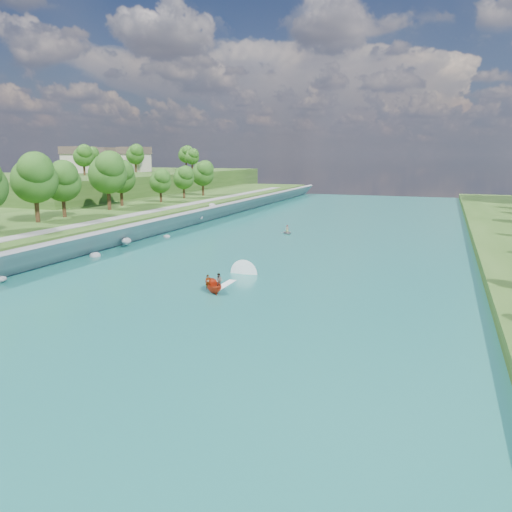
% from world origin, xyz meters
% --- Properties ---
extents(ground, '(260.00, 260.00, 0.00)m').
position_xyz_m(ground, '(0.00, 0.00, 0.00)').
color(ground, '#2D5119').
rests_on(ground, ground).
extents(river_water, '(55.00, 240.00, 0.10)m').
position_xyz_m(river_water, '(0.00, 20.00, 0.05)').
color(river_water, '#1B6960').
rests_on(river_water, ground).
extents(berm_west, '(45.00, 240.00, 3.50)m').
position_xyz_m(berm_west, '(-50.00, 20.00, 1.75)').
color(berm_west, '#2D5119').
rests_on(berm_west, ground).
extents(ridge_west, '(60.00, 120.00, 9.00)m').
position_xyz_m(ridge_west, '(-82.50, 95.00, 4.50)').
color(ridge_west, '#2D5119').
rests_on(ridge_west, ground).
extents(riprap_bank, '(4.84, 236.00, 4.21)m').
position_xyz_m(riprap_bank, '(-25.85, 19.39, 1.80)').
color(riprap_bank, slate).
rests_on(riprap_bank, ground).
extents(riverside_path, '(3.00, 200.00, 0.10)m').
position_xyz_m(riverside_path, '(-32.50, 20.00, 3.55)').
color(riverside_path, gray).
rests_on(riverside_path, berm_west).
extents(ridge_houses, '(29.50, 29.50, 8.40)m').
position_xyz_m(ridge_houses, '(-88.67, 100.00, 13.31)').
color(ridge_houses, beige).
rests_on(ridge_houses, ridge_west).
extents(trees_ridge, '(19.86, 66.57, 10.84)m').
position_xyz_m(trees_ridge, '(-73.48, 101.00, 14.01)').
color(trees_ridge, '#225416').
rests_on(trees_ridge, ridge_west).
extents(motorboat, '(3.60, 18.67, 2.01)m').
position_xyz_m(motorboat, '(-0.21, 2.55, 0.71)').
color(motorboat, '#B22A0E').
rests_on(motorboat, river_water).
extents(raft, '(3.14, 3.47, 1.63)m').
position_xyz_m(raft, '(-4.69, 42.55, 0.46)').
color(raft, gray).
rests_on(raft, river_water).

